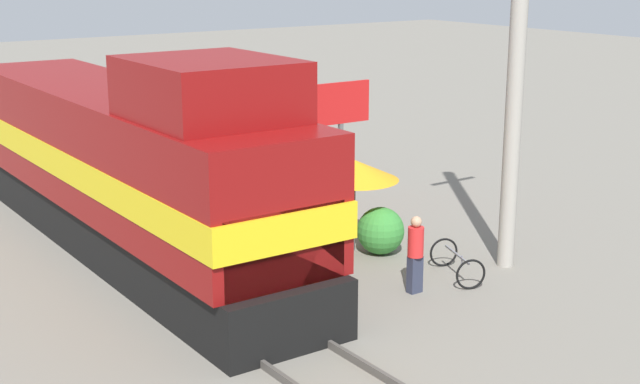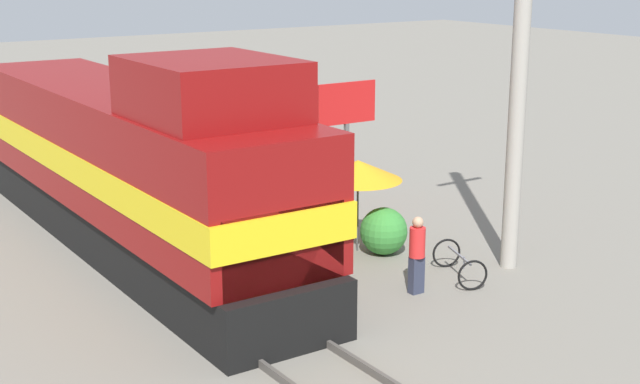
{
  "view_description": "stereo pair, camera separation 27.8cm",
  "coord_description": "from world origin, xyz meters",
  "px_view_note": "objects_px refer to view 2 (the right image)",
  "views": [
    {
      "loc": [
        -7.99,
        -16.25,
        6.95
      ],
      "look_at": [
        1.2,
        -3.01,
        2.67
      ],
      "focal_mm": 50.0,
      "sensor_mm": 36.0,
      "label": 1
    },
    {
      "loc": [
        -7.76,
        -16.4,
        6.95
      ],
      "look_at": [
        1.2,
        -3.01,
        2.67
      ],
      "focal_mm": 50.0,
      "sensor_mm": 36.0,
      "label": 2
    }
  ],
  "objects_px": {
    "utility_pole": "(521,42)",
    "bicycle": "(459,263)",
    "vendor_umbrella": "(358,170)",
    "locomotive": "(135,166)",
    "person_bystander": "(417,252)",
    "billboard_sign": "(347,110)"
  },
  "relations": [
    {
      "from": "billboard_sign",
      "to": "bicycle",
      "type": "relative_size",
      "value": 1.96
    },
    {
      "from": "vendor_umbrella",
      "to": "billboard_sign",
      "type": "height_order",
      "value": "billboard_sign"
    },
    {
      "from": "locomotive",
      "to": "utility_pole",
      "type": "relative_size",
      "value": 1.49
    },
    {
      "from": "vendor_umbrella",
      "to": "bicycle",
      "type": "relative_size",
      "value": 1.32
    },
    {
      "from": "utility_pole",
      "to": "locomotive",
      "type": "bearing_deg",
      "value": 139.24
    },
    {
      "from": "utility_pole",
      "to": "vendor_umbrella",
      "type": "bearing_deg",
      "value": 127.91
    },
    {
      "from": "billboard_sign",
      "to": "utility_pole",
      "type": "bearing_deg",
      "value": -95.84
    },
    {
      "from": "person_bystander",
      "to": "locomotive",
      "type": "bearing_deg",
      "value": 123.09
    },
    {
      "from": "locomotive",
      "to": "utility_pole",
      "type": "xyz_separation_m",
      "value": [
        6.67,
        -5.75,
        3.02
      ]
    },
    {
      "from": "person_bystander",
      "to": "bicycle",
      "type": "distance_m",
      "value": 1.48
    },
    {
      "from": "bicycle",
      "to": "billboard_sign",
      "type": "bearing_deg",
      "value": 93.41
    },
    {
      "from": "utility_pole",
      "to": "bicycle",
      "type": "height_order",
      "value": "utility_pole"
    },
    {
      "from": "utility_pole",
      "to": "person_bystander",
      "type": "bearing_deg",
      "value": -177.83
    },
    {
      "from": "utility_pole",
      "to": "vendor_umbrella",
      "type": "xyz_separation_m",
      "value": [
        -2.23,
        2.87,
        -3.13
      ]
    },
    {
      "from": "person_bystander",
      "to": "bicycle",
      "type": "xyz_separation_m",
      "value": [
        1.36,
        0.15,
        -0.57
      ]
    },
    {
      "from": "utility_pole",
      "to": "bicycle",
      "type": "distance_m",
      "value": 5.02
    },
    {
      "from": "locomotive",
      "to": "person_bystander",
      "type": "distance_m",
      "value": 7.1
    },
    {
      "from": "billboard_sign",
      "to": "person_bystander",
      "type": "bearing_deg",
      "value": -115.32
    },
    {
      "from": "vendor_umbrella",
      "to": "person_bystander",
      "type": "bearing_deg",
      "value": -101.81
    },
    {
      "from": "vendor_umbrella",
      "to": "bicycle",
      "type": "bearing_deg",
      "value": -75.37
    },
    {
      "from": "locomotive",
      "to": "utility_pole",
      "type": "bearing_deg",
      "value": -40.76
    },
    {
      "from": "billboard_sign",
      "to": "person_bystander",
      "type": "relative_size",
      "value": 1.98
    }
  ]
}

